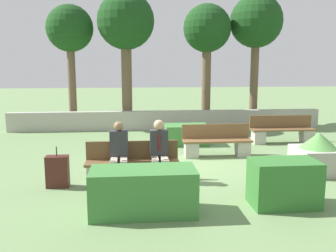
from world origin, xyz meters
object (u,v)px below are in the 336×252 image
(person_seated_woman, at_px, (119,150))
(tree_leftmost, at_px, (70,31))
(bench_front, at_px, (133,167))
(person_seated_man, at_px, (159,149))
(suitcase, at_px, (58,171))
(bench_right_side, at_px, (282,132))
(planter_corner_left, at_px, (318,154))
(tree_center_left, at_px, (126,24))
(tree_rightmost, at_px, (256,24))
(tree_center_right, at_px, (207,32))
(bench_left_side, at_px, (217,144))

(person_seated_woman, bearing_deg, tree_leftmost, 105.84)
(bench_front, relative_size, person_seated_man, 1.48)
(person_seated_man, distance_m, suitcase, 2.15)
(bench_right_side, height_order, planter_corner_left, planter_corner_left)
(planter_corner_left, xyz_separation_m, tree_leftmost, (-6.63, 6.80, 3.29))
(tree_leftmost, bearing_deg, tree_center_left, -7.24)
(tree_rightmost, bearing_deg, tree_center_left, -173.39)
(bench_front, xyz_separation_m, tree_rightmost, (5.05, 7.43, 3.77))
(tree_center_right, bearing_deg, person_seated_woman, -113.91)
(bench_front, bearing_deg, planter_corner_left, 3.86)
(bench_right_side, xyz_separation_m, planter_corner_left, (-0.48, -3.29, 0.10))
(bench_right_side, distance_m, planter_corner_left, 3.33)
(planter_corner_left, distance_m, suitcase, 5.86)
(suitcase, height_order, tree_center_left, tree_center_left)
(person_seated_woman, bearing_deg, bench_front, 27.35)
(bench_front, relative_size, bench_right_side, 0.97)
(person_seated_man, height_order, planter_corner_left, person_seated_man)
(tree_leftmost, xyz_separation_m, tree_center_right, (5.32, 0.14, 0.04))
(bench_front, xyz_separation_m, tree_center_right, (2.99, 7.23, 3.43))
(bench_front, xyz_separation_m, planter_corner_left, (4.30, 0.29, 0.10))
(bench_right_side, relative_size, tree_leftmost, 0.43)
(person_seated_man, relative_size, tree_rightmost, 0.26)
(tree_rightmost, bearing_deg, planter_corner_left, -96.00)
(planter_corner_left, bearing_deg, tree_rightmost, 84.00)
(bench_left_side, bearing_deg, tree_center_right, 70.73)
(bench_left_side, relative_size, person_seated_woman, 1.42)
(bench_right_side, distance_m, tree_leftmost, 8.62)
(bench_left_side, height_order, person_seated_man, person_seated_man)
(suitcase, bearing_deg, tree_center_left, 79.22)
(person_seated_man, height_order, tree_rightmost, tree_rightmost)
(tree_center_left, bearing_deg, person_seated_woman, -90.60)
(bench_front, bearing_deg, tree_center_right, 67.52)
(planter_corner_left, distance_m, tree_center_right, 7.81)
(planter_corner_left, relative_size, tree_leftmost, 0.22)
(tree_leftmost, bearing_deg, bench_front, -71.81)
(suitcase, bearing_deg, bench_left_side, 30.38)
(person_seated_man, height_order, person_seated_woman, person_seated_man)
(suitcase, relative_size, tree_leftmost, 0.18)
(bench_left_side, relative_size, planter_corner_left, 1.82)
(bench_right_side, bearing_deg, tree_center_right, 108.69)
(planter_corner_left, bearing_deg, tree_leftmost, 134.27)
(person_seated_woman, height_order, tree_center_left, tree_center_left)
(suitcase, distance_m, tree_rightmost, 10.77)
(planter_corner_left, distance_m, tree_center_left, 8.69)
(bench_left_side, distance_m, tree_rightmost, 7.12)
(bench_left_side, relative_size, person_seated_man, 1.39)
(suitcase, height_order, tree_rightmost, tree_rightmost)
(planter_corner_left, relative_size, tree_rightmost, 0.20)
(tree_rightmost, bearing_deg, suitcase, -130.84)
(tree_center_left, bearing_deg, planter_corner_left, -55.42)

